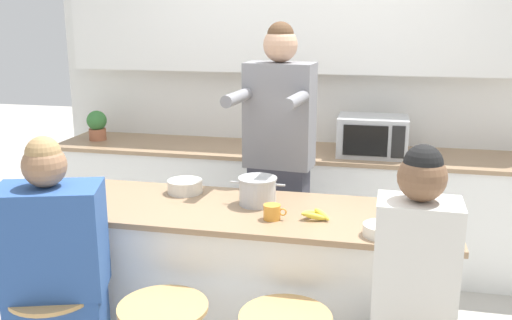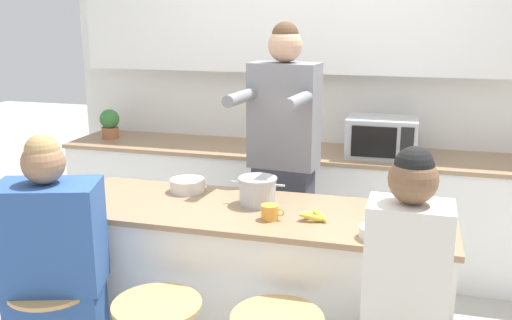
{
  "view_description": "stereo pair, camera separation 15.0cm",
  "coord_description": "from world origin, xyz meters",
  "px_view_note": "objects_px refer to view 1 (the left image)",
  "views": [
    {
      "loc": [
        0.63,
        -2.77,
        1.89
      ],
      "look_at": [
        0.0,
        0.07,
        1.15
      ],
      "focal_mm": 40.0,
      "sensor_mm": 36.0,
      "label": 1
    },
    {
      "loc": [
        0.78,
        -2.73,
        1.89
      ],
      "look_at": [
        0.0,
        0.07,
        1.15
      ],
      "focal_mm": 40.0,
      "sensor_mm": 36.0,
      "label": 2
    }
  ],
  "objects_px": {
    "person_cooking": "(279,172)",
    "microwave": "(372,136)",
    "coffee_cup_near": "(272,212)",
    "kitchen_island": "(253,286)",
    "fruit_bowl": "(382,230)",
    "cooking_pot": "(258,191)",
    "banana_bunch": "(315,215)",
    "potted_plant": "(97,125)",
    "person_wrapped_blanket": "(56,288)"
  },
  "relations": [
    {
      "from": "cooking_pot",
      "to": "potted_plant",
      "type": "distance_m",
      "value": 2.12
    },
    {
      "from": "coffee_cup_near",
      "to": "microwave",
      "type": "distance_m",
      "value": 1.58
    },
    {
      "from": "person_wrapped_blanket",
      "to": "fruit_bowl",
      "type": "relative_size",
      "value": 7.9
    },
    {
      "from": "coffee_cup_near",
      "to": "banana_bunch",
      "type": "distance_m",
      "value": 0.22
    },
    {
      "from": "person_cooking",
      "to": "person_wrapped_blanket",
      "type": "height_order",
      "value": "person_cooking"
    },
    {
      "from": "person_wrapped_blanket",
      "to": "potted_plant",
      "type": "height_order",
      "value": "person_wrapped_blanket"
    },
    {
      "from": "banana_bunch",
      "to": "microwave",
      "type": "relative_size",
      "value": 0.33
    },
    {
      "from": "person_cooking",
      "to": "coffee_cup_near",
      "type": "xyz_separation_m",
      "value": [
        0.1,
        -0.75,
        0.01
      ]
    },
    {
      "from": "person_wrapped_blanket",
      "to": "coffee_cup_near",
      "type": "distance_m",
      "value": 1.09
    },
    {
      "from": "coffee_cup_near",
      "to": "banana_bunch",
      "type": "relative_size",
      "value": 0.73
    },
    {
      "from": "person_wrapped_blanket",
      "to": "coffee_cup_near",
      "type": "xyz_separation_m",
      "value": [
        0.94,
        0.46,
        0.29
      ]
    },
    {
      "from": "person_cooking",
      "to": "microwave",
      "type": "height_order",
      "value": "person_cooking"
    },
    {
      "from": "potted_plant",
      "to": "kitchen_island",
      "type": "bearing_deg",
      "value": -41.03
    },
    {
      "from": "kitchen_island",
      "to": "banana_bunch",
      "type": "distance_m",
      "value": 0.58
    },
    {
      "from": "person_cooking",
      "to": "person_wrapped_blanket",
      "type": "relative_size",
      "value": 1.35
    },
    {
      "from": "person_wrapped_blanket",
      "to": "fruit_bowl",
      "type": "xyz_separation_m",
      "value": [
        1.48,
        0.35,
        0.28
      ]
    },
    {
      "from": "coffee_cup_near",
      "to": "person_wrapped_blanket",
      "type": "bearing_deg",
      "value": -153.97
    },
    {
      "from": "kitchen_island",
      "to": "banana_bunch",
      "type": "relative_size",
      "value": 12.66
    },
    {
      "from": "kitchen_island",
      "to": "fruit_bowl",
      "type": "relative_size",
      "value": 11.87
    },
    {
      "from": "fruit_bowl",
      "to": "microwave",
      "type": "distance_m",
      "value": 1.62
    },
    {
      "from": "person_wrapped_blanket",
      "to": "microwave",
      "type": "distance_m",
      "value": 2.44
    },
    {
      "from": "person_wrapped_blanket",
      "to": "potted_plant",
      "type": "bearing_deg",
      "value": 94.39
    },
    {
      "from": "person_cooking",
      "to": "kitchen_island",
      "type": "bearing_deg",
      "value": -86.44
    },
    {
      "from": "person_wrapped_blanket",
      "to": "person_cooking",
      "type": "bearing_deg",
      "value": 37.49
    },
    {
      "from": "person_wrapped_blanket",
      "to": "fruit_bowl",
      "type": "bearing_deg",
      "value": -4.32
    },
    {
      "from": "coffee_cup_near",
      "to": "potted_plant",
      "type": "relative_size",
      "value": 0.49
    },
    {
      "from": "banana_bunch",
      "to": "fruit_bowl",
      "type": "bearing_deg",
      "value": -25.0
    },
    {
      "from": "kitchen_island",
      "to": "fruit_bowl",
      "type": "bearing_deg",
      "value": -19.37
    },
    {
      "from": "fruit_bowl",
      "to": "banana_bunch",
      "type": "bearing_deg",
      "value": 155.0
    },
    {
      "from": "banana_bunch",
      "to": "potted_plant",
      "type": "height_order",
      "value": "potted_plant"
    },
    {
      "from": "banana_bunch",
      "to": "microwave",
      "type": "height_order",
      "value": "microwave"
    },
    {
      "from": "kitchen_island",
      "to": "microwave",
      "type": "xyz_separation_m",
      "value": [
        0.58,
        1.38,
        0.58
      ]
    },
    {
      "from": "fruit_bowl",
      "to": "microwave",
      "type": "relative_size",
      "value": 0.35
    },
    {
      "from": "fruit_bowl",
      "to": "banana_bunch",
      "type": "height_order",
      "value": "fruit_bowl"
    },
    {
      "from": "coffee_cup_near",
      "to": "potted_plant",
      "type": "distance_m",
      "value": 2.35
    },
    {
      "from": "coffee_cup_near",
      "to": "kitchen_island",
      "type": "bearing_deg",
      "value": 135.11
    },
    {
      "from": "person_wrapped_blanket",
      "to": "potted_plant",
      "type": "distance_m",
      "value": 2.2
    },
    {
      "from": "kitchen_island",
      "to": "potted_plant",
      "type": "relative_size",
      "value": 8.54
    },
    {
      "from": "microwave",
      "to": "potted_plant",
      "type": "xyz_separation_m",
      "value": [
        -2.21,
        0.04,
        -0.02
      ]
    },
    {
      "from": "fruit_bowl",
      "to": "potted_plant",
      "type": "bearing_deg",
      "value": 144.22
    },
    {
      "from": "kitchen_island",
      "to": "cooking_pot",
      "type": "xyz_separation_m",
      "value": [
        0.01,
        0.08,
        0.52
      ]
    },
    {
      "from": "person_cooking",
      "to": "microwave",
      "type": "relative_size",
      "value": 3.72
    },
    {
      "from": "banana_bunch",
      "to": "microwave",
      "type": "xyz_separation_m",
      "value": [
        0.24,
        1.46,
        0.11
      ]
    },
    {
      "from": "microwave",
      "to": "cooking_pot",
      "type": "bearing_deg",
      "value": -113.68
    },
    {
      "from": "cooking_pot",
      "to": "banana_bunch",
      "type": "relative_size",
      "value": 1.82
    },
    {
      "from": "person_wrapped_blanket",
      "to": "banana_bunch",
      "type": "xyz_separation_m",
      "value": [
        1.15,
        0.51,
        0.28
      ]
    },
    {
      "from": "banana_bunch",
      "to": "microwave",
      "type": "distance_m",
      "value": 1.49
    },
    {
      "from": "microwave",
      "to": "fruit_bowl",
      "type": "bearing_deg",
      "value": -86.95
    },
    {
      "from": "fruit_bowl",
      "to": "coffee_cup_near",
      "type": "xyz_separation_m",
      "value": [
        -0.54,
        0.11,
        0.01
      ]
    },
    {
      "from": "fruit_bowl",
      "to": "cooking_pot",
      "type": "bearing_deg",
      "value": 154.4
    }
  ]
}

